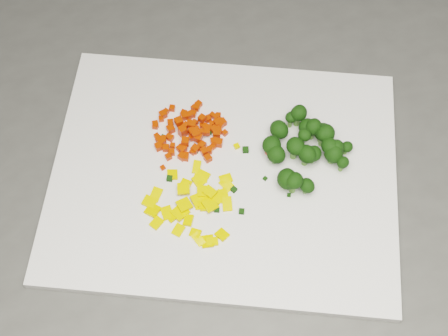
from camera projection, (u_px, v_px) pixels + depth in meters
counter_block at (239, 264)px, 1.24m from camera, size 1.29×1.13×0.90m
cutting_board at (224, 174)px, 0.82m from camera, size 0.56×0.56×0.01m
carrot_pile at (191, 127)px, 0.83m from camera, size 0.10×0.10×0.03m
pepper_pile at (193, 201)px, 0.79m from camera, size 0.12×0.12×0.02m
broccoli_pile at (308, 144)px, 0.80m from camera, size 0.12×0.12×0.06m
carrot_cube_0 at (173, 146)px, 0.83m from camera, size 0.01×0.01×0.01m
carrot_cube_1 at (183, 149)px, 0.83m from camera, size 0.01×0.01×0.01m
carrot_cube_2 at (214, 141)px, 0.83m from camera, size 0.01×0.01×0.01m
carrot_cube_3 at (219, 129)px, 0.84m from camera, size 0.01×0.01×0.01m
carrot_cube_4 at (212, 124)px, 0.85m from camera, size 0.01×0.01×0.01m
carrot_cube_5 at (198, 138)px, 0.83m from camera, size 0.01×0.01×0.01m
carrot_cube_6 at (166, 148)px, 0.83m from camera, size 0.01×0.01×0.01m
carrot_cube_7 at (186, 125)px, 0.84m from camera, size 0.01×0.01×0.01m
carrot_cube_8 at (212, 115)px, 0.85m from camera, size 0.01×0.01×0.01m
carrot_cube_9 at (191, 132)px, 0.84m from camera, size 0.01×0.01×0.01m
carrot_cube_10 at (183, 130)px, 0.83m from camera, size 0.01×0.01×0.01m
carrot_cube_11 at (155, 126)px, 0.84m from camera, size 0.01×0.01×0.01m
carrot_cube_12 at (202, 118)px, 0.84m from camera, size 0.01×0.01×0.01m
carrot_cube_13 at (225, 133)px, 0.84m from camera, size 0.01×0.01×0.01m
carrot_cube_14 at (204, 151)px, 0.82m from camera, size 0.01×0.01×0.01m
carrot_cube_15 at (217, 133)px, 0.84m from camera, size 0.01×0.01×0.01m
carrot_cube_16 at (193, 152)px, 0.82m from camera, size 0.01×0.01×0.01m
carrot_cube_17 at (218, 131)px, 0.84m from camera, size 0.01×0.01×0.01m
carrot_cube_18 at (157, 136)px, 0.84m from camera, size 0.01×0.01×0.01m
carrot_cube_19 at (190, 115)px, 0.85m from camera, size 0.01×0.01×0.01m
carrot_cube_20 at (208, 119)px, 0.85m from camera, size 0.01×0.01×0.01m
carrot_cube_21 at (208, 158)px, 0.82m from camera, size 0.01×0.01×0.01m
carrot_cube_22 at (195, 149)px, 0.83m from camera, size 0.01×0.01×0.01m
carrot_cube_23 at (155, 124)px, 0.84m from camera, size 0.01×0.01×0.01m
carrot_cube_24 at (171, 129)px, 0.84m from camera, size 0.01×0.01×0.01m
carrot_cube_25 at (161, 119)px, 0.85m from camera, size 0.01×0.01×0.01m
carrot_cube_26 at (172, 152)px, 0.82m from camera, size 0.01×0.01×0.01m
carrot_cube_27 at (221, 124)px, 0.84m from camera, size 0.01×0.01×0.01m
carrot_cube_28 at (185, 116)px, 0.85m from camera, size 0.01×0.01×0.01m
carrot_cube_29 at (189, 122)px, 0.85m from camera, size 0.01×0.01×0.01m
carrot_cube_30 at (207, 132)px, 0.83m from camera, size 0.01×0.01×0.01m
carrot_cube_31 at (192, 132)px, 0.83m from camera, size 0.01×0.01×0.01m
carrot_cube_32 at (159, 139)px, 0.83m from camera, size 0.01×0.01×0.01m
carrot_cube_33 at (172, 130)px, 0.84m from camera, size 0.01×0.01×0.01m
carrot_cube_34 at (172, 108)px, 0.86m from camera, size 0.01×0.01×0.01m
carrot_cube_35 at (218, 123)px, 0.84m from camera, size 0.01×0.01×0.01m
carrot_cube_36 at (168, 157)px, 0.82m from camera, size 0.01×0.01×0.01m
carrot_cube_37 at (180, 121)px, 0.85m from camera, size 0.01×0.01×0.01m
carrot_cube_38 at (218, 115)px, 0.85m from camera, size 0.01×0.01×0.01m
carrot_cube_39 at (196, 128)px, 0.83m from camera, size 0.01×0.01×0.01m
carrot_cube_40 at (202, 145)px, 0.83m from camera, size 0.01×0.01×0.01m
carrot_cube_41 at (214, 130)px, 0.84m from camera, size 0.01×0.01×0.01m
carrot_cube_42 at (209, 128)px, 0.84m from camera, size 0.01×0.01×0.01m
carrot_cube_43 at (183, 147)px, 0.83m from camera, size 0.01×0.01×0.01m
carrot_cube_44 at (202, 125)px, 0.84m from camera, size 0.01×0.01×0.01m
carrot_cube_45 at (162, 142)px, 0.83m from camera, size 0.01×0.01×0.01m
carrot_cube_46 at (159, 147)px, 0.83m from camera, size 0.01×0.01×0.01m
carrot_cube_47 at (197, 108)px, 0.86m from camera, size 0.01×0.01×0.01m
carrot_cube_48 at (163, 140)px, 0.83m from camera, size 0.01×0.01×0.01m
carrot_cube_49 at (216, 117)px, 0.85m from camera, size 0.01×0.01×0.01m
carrot_cube_50 at (166, 112)px, 0.85m from camera, size 0.01×0.01×0.01m
carrot_cube_51 at (196, 132)px, 0.83m from camera, size 0.01×0.01×0.01m
carrot_cube_52 at (195, 134)px, 0.83m from camera, size 0.01×0.01×0.01m
carrot_cube_53 at (185, 141)px, 0.82m from camera, size 0.01×0.01×0.01m
carrot_cube_54 at (163, 114)px, 0.85m from camera, size 0.01×0.01×0.01m
carrot_cube_55 at (180, 149)px, 0.83m from camera, size 0.01×0.01×0.01m
carrot_cube_56 at (212, 147)px, 0.83m from camera, size 0.01×0.01×0.01m
carrot_cube_57 at (205, 127)px, 0.84m from camera, size 0.01×0.01×0.01m
carrot_cube_58 at (192, 137)px, 0.83m from camera, size 0.01×0.01×0.01m
carrot_cube_59 at (170, 123)px, 0.85m from camera, size 0.01×0.01×0.01m
carrot_cube_60 at (195, 123)px, 0.85m from camera, size 0.01×0.01×0.01m
carrot_cube_61 at (186, 158)px, 0.82m from camera, size 0.01×0.01×0.01m
carrot_cube_62 at (222, 123)px, 0.85m from camera, size 0.01×0.01×0.01m
carrot_cube_63 at (199, 104)px, 0.86m from camera, size 0.01×0.01×0.01m
carrot_cube_64 at (184, 113)px, 0.85m from camera, size 0.01×0.01×0.01m
carrot_cube_65 at (193, 114)px, 0.85m from camera, size 0.01×0.01×0.01m
carrot_cube_66 at (192, 125)px, 0.83m from camera, size 0.01×0.01×0.01m
carrot_cube_67 at (219, 143)px, 0.83m from camera, size 0.01×0.01×0.01m
carrot_cube_68 at (194, 108)px, 0.86m from camera, size 0.01×0.01×0.01m
carrot_cube_69 at (183, 133)px, 0.84m from camera, size 0.01×0.01×0.01m
carrot_cube_70 at (220, 121)px, 0.85m from camera, size 0.01×0.01×0.01m
carrot_cube_71 at (169, 137)px, 0.84m from camera, size 0.01×0.01×0.01m
carrot_cube_72 at (182, 156)px, 0.82m from camera, size 0.01×0.01×0.01m
carrot_cube_73 at (215, 144)px, 0.83m from camera, size 0.01×0.01×0.01m
carrot_cube_74 at (179, 121)px, 0.83m from camera, size 0.01×0.01×0.01m
carrot_cube_75 at (171, 138)px, 0.83m from camera, size 0.01×0.01×0.01m
carrot_cube_76 at (201, 132)px, 0.83m from camera, size 0.01×0.01×0.01m
carrot_cube_77 at (159, 140)px, 0.83m from camera, size 0.01×0.01×0.01m
carrot_cube_78 at (209, 150)px, 0.83m from camera, size 0.01×0.01×0.01m
pepper_chunk_0 at (184, 205)px, 0.79m from camera, size 0.02×0.02×0.01m
pepper_chunk_1 at (219, 197)px, 0.80m from camera, size 0.02×0.02×0.01m
pepper_chunk_2 at (210, 205)px, 0.79m from camera, size 0.02×0.02×0.01m
pepper_chunk_3 at (202, 175)px, 0.81m from camera, size 0.02×0.02×0.01m
pepper_chunk_4 at (227, 185)px, 0.80m from camera, size 0.01×0.02×0.01m
pepper_chunk_5 at (200, 202)px, 0.79m from camera, size 0.02×0.02×0.00m
pepper_chunk_6 at (197, 167)px, 0.82m from camera, size 0.02×0.02×0.01m
pepper_chunk_7 at (204, 202)px, 0.79m from camera, size 0.02×0.02×0.01m
pepper_chunk_8 at (227, 204)px, 0.79m from camera, size 0.02×0.02×0.01m
pepper_chunk_9 at (178, 230)px, 0.77m from camera, size 0.02×0.02×0.01m
pepper_chunk_10 at (198, 200)px, 0.79m from camera, size 0.02×0.02×0.01m
pepper_chunk_11 at (167, 213)px, 0.78m from camera, size 0.02×0.02×0.00m
pepper_chunk_12 at (184, 189)px, 0.79m from camera, size 0.02×0.02×0.01m
pepper_chunk_13 at (170, 215)px, 0.78m from camera, size 0.01×0.02×0.01m
pepper_chunk_14 at (157, 223)px, 0.78m from camera, size 0.02×0.02×0.00m
pepper_chunk_15 at (205, 194)px, 0.80m from camera, size 0.02×0.02×0.00m
pepper_chunk_16 at (226, 179)px, 0.81m from camera, size 0.02×0.02×0.01m
pepper_chunk_17 at (208, 241)px, 0.77m from camera, size 0.02×0.02×0.01m
pepper_chunk_18 at (198, 239)px, 0.77m from camera, size 0.01×0.02×0.01m
pepper_chunk_19 at (195, 233)px, 0.77m from camera, size 0.02×0.02×0.01m
pepper_chunk_20 at (172, 175)px, 0.81m from camera, size 0.02×0.02×0.01m
pepper_chunk_21 at (153, 210)px, 0.79m from camera, size 0.02×0.02×0.01m
pepper_chunk_22 at (222, 235)px, 0.77m from camera, size 0.01×0.02×0.01m
pepper_chunk_23 at (180, 213)px, 0.78m from camera, size 0.02×0.02×0.01m
pepper_chunk_24 at (219, 198)px, 0.80m from camera, size 0.02×0.02×0.01m
pepper_chunk_25 at (206, 205)px, 0.79m from camera, size 0.02×0.02×0.01m
pepper_chunk_26 at (188, 220)px, 0.78m from camera, size 0.02×0.02×0.01m
pepper_chunk_27 at (222, 194)px, 0.80m from camera, size 0.02×0.02×0.00m
pepper_chunk_28 at (202, 191)px, 0.80m from camera, size 0.02×0.02×0.00m
pepper_chunk_29 at (212, 242)px, 0.77m from camera, size 0.02×0.02×0.01m
pepper_chunk_30 at (210, 192)px, 0.79m from camera, size 0.02×0.02×0.01m
pepper_chunk_31 at (156, 194)px, 0.80m from camera, size 0.02×0.02×0.01m
pepper_chunk_32 at (199, 181)px, 0.81m from camera, size 0.02×0.02×0.01m
pepper_chunk_33 at (150, 202)px, 0.79m from camera, size 0.02×0.02×0.01m
pepper_chunk_34 at (185, 185)px, 0.80m from camera, size 0.02×0.02×0.00m
broccoli_floret_0 at (275, 154)px, 0.81m from camera, size 0.02×0.02×0.02m
broccoli_floret_1 at (306, 187)px, 0.79m from camera, size 0.02×0.02×0.02m
broccoli_floret_2 at (335, 150)px, 0.81m from camera, size 0.03×0.03×0.03m
broccoli_floret_3 at (294, 150)px, 0.81m from camera, size 0.03×0.03×0.04m
broccoli_floret_4 at (290, 120)px, 0.84m from camera, size 0.02×0.02×0.03m
broccoli_floret_5 at (286, 181)px, 0.79m from camera, size 0.04×0.04×0.03m
broccoli_floret_6 at (298, 117)px, 0.83m from camera, size 0.03×0.03×0.04m
broccoli_floret_7 at (293, 184)px, 0.79m from camera, size 0.03×0.03×0.04m
broccoli_floret_8 at (271, 147)px, 0.82m from camera, size 0.04×0.04×0.03m
broccoli_floret_9 at (325, 137)px, 0.82m from camera, size 0.03×0.03×0.04m
broccoli_floret_10 at (312, 156)px, 0.81m from camera, size 0.03×0.03×0.03m
broccoli_floret_11 at (322, 135)px, 0.82m from camera, size 0.03×0.03×0.03m
broccoli_floret_12 at (275, 156)px, 0.81m from camera, size 0.03×0.03×0.03m
broccoli_floret_13 at (332, 156)px, 0.81m from camera, size 0.03×0.03×0.03m
broccoli_floret_14 at (346, 149)px, 0.82m from camera, size 0.02×0.02×0.02m
broccoli_floret_15 at (278, 132)px, 0.83m from camera, size 0.03×0.03×0.03m
broccoli_floret_16 at (312, 130)px, 0.82m from camera, size 0.03×0.03×0.03m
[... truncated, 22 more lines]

